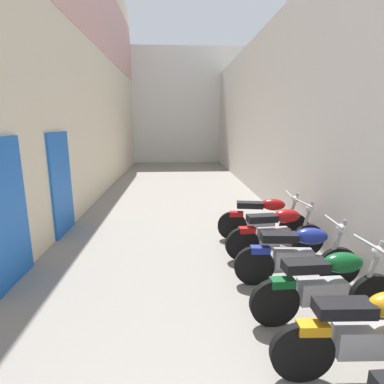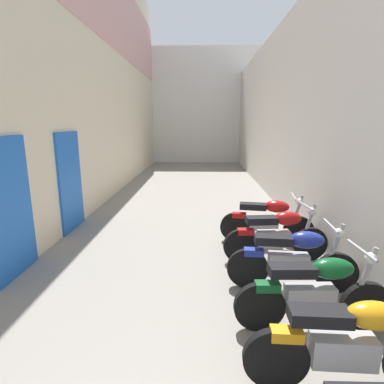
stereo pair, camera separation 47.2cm
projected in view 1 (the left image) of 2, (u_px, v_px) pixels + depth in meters
The scene contains 9 objects.
ground_plane at pixel (181, 227), 7.13m from camera, with size 35.98×35.98×0.00m, color gray.
building_left at pixel (71, 47), 7.93m from camera, with size 0.45×19.98×8.59m.
building_right at pixel (278, 115), 8.65m from camera, with size 0.45×19.98×5.23m.
building_far_end at pixel (176, 107), 19.03m from camera, with size 8.22×2.00×6.72m, color silver.
motorcycle_fourth at pixel (372, 333), 2.80m from camera, with size 1.85×0.58×1.04m.
motorcycle_fifth at pixel (327, 285), 3.63m from camera, with size 1.85×0.58×1.04m.
motorcycle_sixth at pixel (298, 254), 4.49m from camera, with size 1.85×0.58×1.04m.
motorcycle_seventh at pixel (277, 231), 5.41m from camera, with size 1.85×0.58×1.04m.
motorcycle_eighth at pixel (264, 218), 6.20m from camera, with size 1.84×0.58×1.04m.
Camera 1 is at (-0.12, 1.21, 2.39)m, focal length 28.45 mm.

